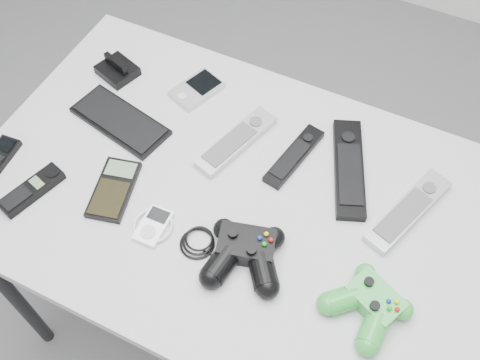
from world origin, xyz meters
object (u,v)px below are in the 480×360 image
at_px(pda, 197,89).
at_px(calculator, 114,189).
at_px(remote_silver_a, 236,141).
at_px(cordless_handset, 32,190).
at_px(remote_black_a, 294,156).
at_px(controller_black, 245,252).
at_px(remote_black_b, 349,168).
at_px(mp3_player, 153,226).
at_px(pda_keyboard, 120,120).
at_px(desk, 235,210).
at_px(remote_silver_b, 408,210).
at_px(controller_green, 369,304).

xyz_separation_m(pda, calculator, (-0.02, -0.33, -0.00)).
height_order(remote_silver_a, cordless_handset, remote_silver_a).
height_order(remote_black_a, controller_black, controller_black).
relative_size(remote_black_b, mp3_player, 2.94).
height_order(pda_keyboard, remote_black_a, remote_black_a).
bearing_deg(remote_silver_a, desk, -48.44).
bearing_deg(pda, desk, -26.14).
bearing_deg(remote_black_b, desk, -162.51).
distance_m(pda_keyboard, remote_silver_a, 0.28).
xyz_separation_m(desk, remote_silver_b, (0.35, 0.12, 0.08)).
distance_m(remote_black_a, controller_black, 0.27).
bearing_deg(mp3_player, remote_black_a, 54.47).
xyz_separation_m(remote_silver_b, controller_black, (-0.26, -0.24, 0.01)).
bearing_deg(remote_silver_b, remote_black_a, -166.43).
relative_size(pda_keyboard, remote_silver_a, 1.08).
relative_size(remote_silver_a, remote_black_b, 0.85).
relative_size(cordless_handset, calculator, 0.94).
bearing_deg(remote_black_a, pda, 174.93).
height_order(remote_silver_b, calculator, remote_silver_b).
xyz_separation_m(remote_black_b, mp3_player, (-0.31, -0.31, -0.00)).
relative_size(remote_silver_a, cordless_handset, 1.52).
bearing_deg(mp3_player, cordless_handset, -174.08).
height_order(mp3_player, controller_green, controller_green).
relative_size(remote_silver_b, cordless_handset, 1.63).
bearing_deg(calculator, remote_black_a, 24.67).
xyz_separation_m(desk, pda, (-0.21, 0.23, 0.08)).
bearing_deg(controller_green, pda, 172.02).
xyz_separation_m(remote_black_b, remote_silver_b, (0.15, -0.05, -0.00)).
xyz_separation_m(calculator, controller_black, (0.32, -0.02, 0.02)).
bearing_deg(calculator, pda_keyboard, 104.83).
bearing_deg(controller_black, remote_silver_a, 104.48).
height_order(remote_black_a, mp3_player, remote_black_a).
height_order(desk, calculator, calculator).
bearing_deg(cordless_handset, remote_silver_b, 39.10).
height_order(desk, remote_black_a, remote_black_a).
relative_size(pda_keyboard, remote_black_a, 1.27).
xyz_separation_m(desk, remote_silver_a, (-0.06, 0.12, 0.08)).
bearing_deg(remote_silver_b, pda_keyboard, -155.85).
relative_size(calculator, mp3_player, 1.75).
xyz_separation_m(remote_black_a, cordless_handset, (-0.47, -0.33, 0.00)).
relative_size(desk, remote_black_b, 4.43).
bearing_deg(remote_silver_b, desk, -142.08).
bearing_deg(controller_green, controller_black, -154.54).
height_order(desk, controller_green, controller_green).
relative_size(remote_black_b, cordless_handset, 1.78).
bearing_deg(cordless_handset, controller_black, 23.98).
bearing_deg(remote_black_a, remote_silver_a, -160.46).
bearing_deg(controller_green, calculator, -157.32).
distance_m(remote_black_a, mp3_player, 0.35).
relative_size(desk, pda, 9.58).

